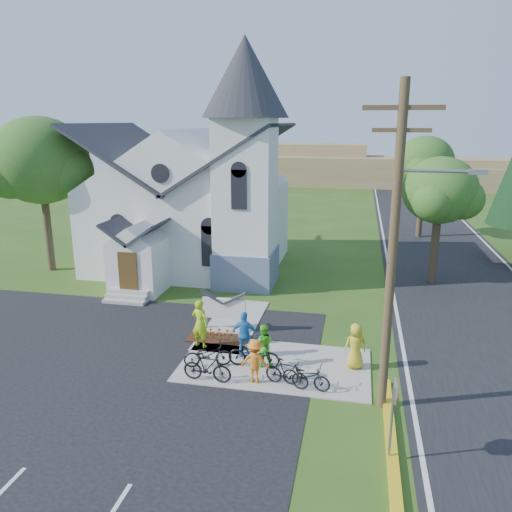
% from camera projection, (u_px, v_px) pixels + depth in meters
% --- Properties ---
extents(ground, '(120.00, 120.00, 0.00)m').
position_uv_depth(ground, '(233.00, 368.00, 18.48)').
color(ground, '#2D5317').
rests_on(ground, ground).
extents(parking_lot, '(20.00, 16.00, 0.02)m').
position_uv_depth(parking_lot, '(31.00, 375.00, 17.96)').
color(parking_lot, black).
rests_on(parking_lot, ground).
extents(road, '(8.00, 90.00, 0.02)m').
position_uv_depth(road, '(450.00, 269.00, 30.69)').
color(road, black).
rests_on(road, ground).
extents(sidewalk, '(7.00, 4.00, 0.05)m').
position_uv_depth(sidewalk, '(275.00, 365.00, 18.65)').
color(sidewalk, '#ACA69B').
rests_on(sidewalk, ground).
extents(church, '(12.35, 12.00, 13.00)m').
position_uv_depth(church, '(195.00, 183.00, 29.97)').
color(church, white).
rests_on(church, ground).
extents(church_sign, '(2.20, 0.40, 1.70)m').
position_uv_depth(church_sign, '(224.00, 309.00, 21.47)').
color(church_sign, '#ACA69B').
rests_on(church_sign, ground).
extents(flower_bed, '(2.60, 1.10, 0.07)m').
position_uv_depth(flower_bed, '(219.00, 339.00, 20.88)').
color(flower_bed, '#381C0F').
rests_on(flower_bed, ground).
extents(utility_pole, '(3.45, 0.28, 10.00)m').
position_uv_depth(utility_pole, '(395.00, 243.00, 14.59)').
color(utility_pole, '#493824').
rests_on(utility_pole, ground).
extents(stop_sign, '(0.11, 0.76, 2.48)m').
position_uv_depth(stop_sign, '(394.00, 402.00, 12.98)').
color(stop_sign, gray).
rests_on(stop_sign, ground).
extents(tree_lot_corner, '(5.60, 5.60, 9.15)m').
position_uv_depth(tree_lot_corner, '(40.00, 161.00, 28.94)').
color(tree_lot_corner, '#392A1F').
rests_on(tree_lot_corner, ground).
extents(tree_road_near, '(4.00, 4.00, 7.05)m').
position_uv_depth(tree_road_near, '(440.00, 191.00, 26.79)').
color(tree_road_near, '#392A1F').
rests_on(tree_road_near, ground).
extents(tree_road_mid, '(4.40, 4.40, 7.80)m').
position_uv_depth(tree_road_mid, '(425.00, 163.00, 37.88)').
color(tree_road_mid, '#392A1F').
rests_on(tree_road_mid, ground).
extents(distant_hills, '(61.00, 10.00, 5.60)m').
position_uv_depth(distant_hills, '(354.00, 170.00, 70.48)').
color(distant_hills, olive).
rests_on(distant_hills, ground).
extents(cyclist_0, '(0.82, 0.65, 1.98)m').
position_uv_depth(cyclist_0, '(200.00, 323.00, 19.89)').
color(cyclist_0, '#9BCA17').
rests_on(cyclist_0, sidewalk).
extents(bike_0, '(1.88, 1.19, 0.93)m').
position_uv_depth(bike_0, '(208.00, 355.00, 18.39)').
color(bike_0, black).
rests_on(bike_0, sidewalk).
extents(cyclist_1, '(0.91, 0.79, 1.63)m').
position_uv_depth(cyclist_1, '(263.00, 345.00, 18.36)').
color(cyclist_1, '#50D127').
rests_on(cyclist_1, sidewalk).
extents(bike_1, '(1.77, 0.58, 1.05)m').
position_uv_depth(bike_1, '(207.00, 367.00, 17.31)').
color(bike_1, black).
rests_on(bike_1, sidewalk).
extents(cyclist_2, '(1.09, 0.51, 1.82)m').
position_uv_depth(cyclist_2, '(245.00, 334.00, 19.05)').
color(cyclist_2, '#297FD0').
rests_on(cyclist_2, sidewalk).
extents(bike_2, '(1.93, 0.68, 1.01)m').
position_uv_depth(bike_2, '(254.00, 354.00, 18.33)').
color(bike_2, black).
rests_on(bike_2, sidewalk).
extents(cyclist_3, '(1.03, 0.62, 1.56)m').
position_uv_depth(cyclist_3, '(255.00, 361.00, 17.22)').
color(cyclist_3, orange).
rests_on(cyclist_3, sidewalk).
extents(bike_3, '(1.68, 0.90, 0.97)m').
position_uv_depth(bike_3, '(287.00, 373.00, 17.01)').
color(bike_3, black).
rests_on(bike_3, sidewalk).
extents(cyclist_4, '(0.97, 0.79, 1.73)m').
position_uv_depth(cyclist_4, '(355.00, 346.00, 18.19)').
color(cyclist_4, gold).
rests_on(cyclist_4, sidewalk).
extents(bike_4, '(1.79, 0.97, 0.89)m').
position_uv_depth(bike_4, '(306.00, 376.00, 16.89)').
color(bike_4, black).
rests_on(bike_4, sidewalk).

